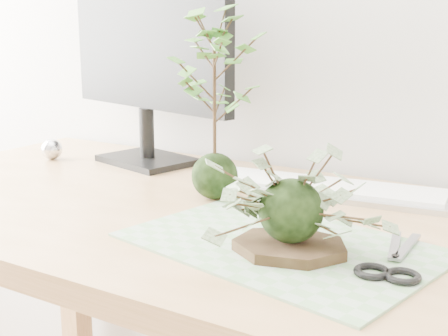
{
  "coord_description": "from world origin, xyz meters",
  "views": [
    {
      "loc": [
        0.48,
        0.37,
        1.05
      ],
      "look_at": [
        0.0,
        1.14,
        0.84
      ],
      "focal_mm": 50.0,
      "sensor_mm": 36.0,
      "label": 1
    }
  ],
  "objects_px": {
    "ivy_kokedama": "(292,181)",
    "maple_kokedama": "(214,62)",
    "monitor": "(147,47)",
    "keyboard": "(328,188)",
    "desk": "(258,267)"
  },
  "relations": [
    {
      "from": "ivy_kokedama",
      "to": "desk",
      "type": "bearing_deg",
      "value": 133.46
    },
    {
      "from": "maple_kokedama",
      "to": "keyboard",
      "type": "distance_m",
      "value": 0.32
    },
    {
      "from": "keyboard",
      "to": "monitor",
      "type": "bearing_deg",
      "value": 169.59
    },
    {
      "from": "ivy_kokedama",
      "to": "monitor",
      "type": "distance_m",
      "value": 0.65
    },
    {
      "from": "maple_kokedama",
      "to": "keyboard",
      "type": "xyz_separation_m",
      "value": [
        0.16,
        0.15,
        -0.24
      ]
    },
    {
      "from": "desk",
      "to": "keyboard",
      "type": "distance_m",
      "value": 0.23
    },
    {
      "from": "ivy_kokedama",
      "to": "maple_kokedama",
      "type": "height_order",
      "value": "maple_kokedama"
    },
    {
      "from": "desk",
      "to": "ivy_kokedama",
      "type": "relative_size",
      "value": 5.0
    },
    {
      "from": "ivy_kokedama",
      "to": "maple_kokedama",
      "type": "distance_m",
      "value": 0.33
    },
    {
      "from": "maple_kokedama",
      "to": "monitor",
      "type": "distance_m",
      "value": 0.34
    },
    {
      "from": "maple_kokedama",
      "to": "desk",
      "type": "bearing_deg",
      "value": -24.64
    },
    {
      "from": "desk",
      "to": "ivy_kokedama",
      "type": "distance_m",
      "value": 0.26
    },
    {
      "from": "maple_kokedama",
      "to": "monitor",
      "type": "bearing_deg",
      "value": 149.04
    },
    {
      "from": "desk",
      "to": "keyboard",
      "type": "height_order",
      "value": "keyboard"
    },
    {
      "from": "keyboard",
      "to": "desk",
      "type": "bearing_deg",
      "value": -107.75
    }
  ]
}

